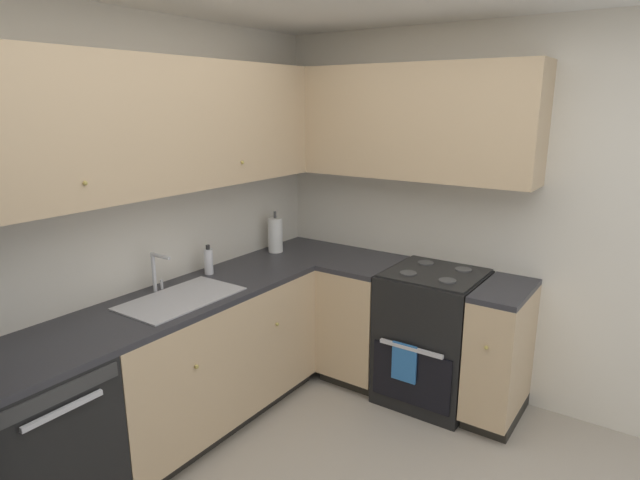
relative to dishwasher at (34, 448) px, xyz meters
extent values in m
cube|color=silver|center=(0.65, 0.33, 0.82)|extent=(3.76, 0.05, 2.53)
cube|color=silver|center=(2.51, -1.41, 0.82)|extent=(0.05, 3.51, 2.53)
cube|color=black|center=(0.00, 0.00, 0.00)|extent=(0.60, 0.60, 0.88)
cube|color=#333333|center=(0.00, -0.30, 0.39)|extent=(0.55, 0.01, 0.07)
cube|color=silver|center=(0.00, -0.32, 0.32)|extent=(0.36, 0.02, 0.02)
cube|color=tan|center=(1.09, 0.00, 0.04)|extent=(1.58, 0.60, 0.79)
cube|color=black|center=(1.09, 0.03, -0.39)|extent=(1.58, 0.54, 0.09)
sphere|color=tan|center=(0.75, -0.31, 0.19)|extent=(0.02, 0.02, 0.02)
sphere|color=tan|center=(1.44, -0.31, 0.19)|extent=(0.02, 0.02, 0.02)
cube|color=#2D2D33|center=(1.09, 0.00, 0.45)|extent=(2.78, 0.60, 0.03)
cube|color=tan|center=(2.18, -0.52, 0.04)|extent=(0.60, 0.45, 0.79)
cube|color=black|center=(2.21, -0.52, -0.39)|extent=(0.54, 0.45, 0.09)
cube|color=tan|center=(2.18, -1.53, 0.04)|extent=(0.60, 0.29, 0.79)
cube|color=black|center=(2.21, -1.53, -0.39)|extent=(0.54, 0.29, 0.09)
sphere|color=tan|center=(1.87, -1.53, 0.19)|extent=(0.02, 0.02, 0.02)
cube|color=#2D2D33|center=(2.18, -0.52, 0.45)|extent=(0.60, 0.45, 0.03)
cube|color=#2D2D33|center=(2.18, -1.53, 0.45)|extent=(0.60, 0.29, 0.03)
cube|color=black|center=(2.20, -1.07, 0.02)|extent=(0.64, 0.62, 0.91)
cube|color=black|center=(1.88, -1.07, -0.15)|extent=(0.02, 0.55, 0.38)
cube|color=silver|center=(1.85, -1.07, 0.06)|extent=(0.02, 0.43, 0.02)
cube|color=black|center=(2.20, -1.07, 0.48)|extent=(0.59, 0.60, 0.01)
cube|color=black|center=(2.51, -1.07, 0.55)|extent=(0.03, 0.60, 0.15)
cylinder|color=#4C4C4C|center=(2.06, -1.20, 0.49)|extent=(0.11, 0.11, 0.01)
cylinder|color=#4C4C4C|center=(2.06, -0.93, 0.49)|extent=(0.11, 0.11, 0.01)
cylinder|color=#4C4C4C|center=(2.34, -1.20, 0.49)|extent=(0.11, 0.11, 0.01)
cylinder|color=#4C4C4C|center=(2.34, -0.93, 0.49)|extent=(0.11, 0.11, 0.01)
cube|color=#2D6BB2|center=(1.85, -1.02, -0.05)|extent=(0.02, 0.17, 0.26)
cube|color=tan|center=(0.93, 0.14, 1.45)|extent=(2.46, 0.32, 0.75)
sphere|color=tan|center=(0.39, -0.03, 1.21)|extent=(0.02, 0.02, 0.02)
sphere|color=tan|center=(1.47, -0.03, 1.21)|extent=(0.02, 0.02, 0.02)
cube|color=tan|center=(2.32, -0.66, 1.45)|extent=(0.32, 1.93, 0.75)
cube|color=#B7B7BC|center=(0.91, -0.03, 0.48)|extent=(0.69, 0.40, 0.01)
cube|color=gray|center=(0.91, -0.03, 0.43)|extent=(0.64, 0.36, 0.09)
cube|color=#99999E|center=(0.91, -0.03, 0.44)|extent=(0.02, 0.35, 0.06)
cylinder|color=silver|center=(0.91, 0.20, 0.59)|extent=(0.02, 0.02, 0.24)
cylinder|color=silver|center=(0.91, 0.13, 0.71)|extent=(0.02, 0.15, 0.02)
cylinder|color=silver|center=(0.96, 0.20, 0.50)|extent=(0.02, 0.02, 0.06)
cylinder|color=silver|center=(1.33, 0.18, 0.56)|extent=(0.06, 0.06, 0.17)
cylinder|color=#262626|center=(1.33, 0.18, 0.66)|extent=(0.03, 0.03, 0.03)
cylinder|color=white|center=(2.01, 0.16, 0.60)|extent=(0.11, 0.11, 0.26)
cylinder|color=#3F3F3F|center=(2.01, 0.16, 0.62)|extent=(0.02, 0.02, 0.32)
camera|label=1|loc=(-1.03, -2.35, 1.58)|focal=29.91mm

